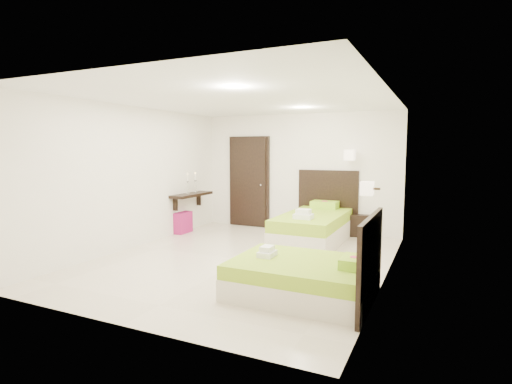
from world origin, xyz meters
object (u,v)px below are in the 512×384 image
at_px(ottoman, 178,222).
at_px(bed_single, 314,226).
at_px(bed_double, 307,276).
at_px(nightstand, 360,225).

bearing_deg(ottoman, bed_single, 7.06).
relative_size(bed_single, bed_double, 1.29).
height_order(bed_single, nightstand, bed_single).
xyz_separation_m(bed_double, ottoman, (-3.75, 2.51, -0.02)).
height_order(nightstand, ottoman, same).
bearing_deg(nightstand, ottoman, -176.42).
bearing_deg(bed_double, ottoman, 146.23).
height_order(bed_double, ottoman, bed_double).
relative_size(bed_single, nightstand, 4.27).
relative_size(bed_double, nightstand, 3.32).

